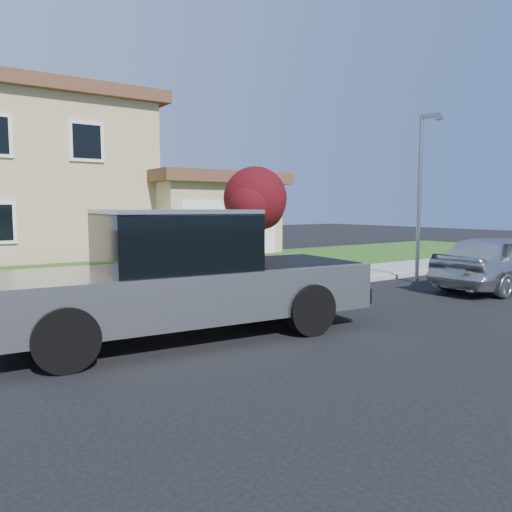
{
  "coord_description": "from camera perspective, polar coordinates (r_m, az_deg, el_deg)",
  "views": [
    {
      "loc": [
        -4.64,
        -6.95,
        2.15
      ],
      "look_at": [
        0.8,
        0.9,
        1.2
      ],
      "focal_mm": 35.0,
      "sensor_mm": 36.0,
      "label": 1
    }
  ],
  "objects": [
    {
      "name": "trash_bin",
      "position": [
        12.06,
        -1.69,
        -1.05
      ],
      "size": [
        0.86,
        0.95,
        1.16
      ],
      "rotation": [
        0.0,
        0.0,
        0.21
      ],
      "color": "#103B1A",
      "rests_on": "sidewalk"
    },
    {
      "name": "woman",
      "position": [
        9.91,
        -16.46,
        -2.26
      ],
      "size": [
        0.65,
        0.51,
        1.73
      ],
      "rotation": [
        0.0,
        0.0,
        2.89
      ],
      "color": "#E7927F",
      "rests_on": "ground"
    },
    {
      "name": "pickup_truck",
      "position": [
        8.35,
        -8.52,
        -2.44
      ],
      "size": [
        6.57,
        2.77,
        2.1
      ],
      "rotation": [
        0.0,
        0.0,
        -0.1
      ],
      "color": "black",
      "rests_on": "ground"
    },
    {
      "name": "lawn",
      "position": [
        16.58,
        -14.54,
        -1.79
      ],
      "size": [
        40.0,
        7.0,
        0.1
      ],
      "primitive_type": "cube",
      "color": "#204513",
      "rests_on": "ground"
    },
    {
      "name": "ornamental_tree",
      "position": [
        18.08,
        -0.01,
        6.24
      ],
      "size": [
        2.54,
        2.29,
        3.49
      ],
      "color": "black",
      "rests_on": "lawn"
    },
    {
      "name": "ground",
      "position": [
        8.63,
        -0.95,
        -8.75
      ],
      "size": [
        80.0,
        80.0,
        0.0
      ],
      "primitive_type": "plane",
      "color": "black",
      "rests_on": "ground"
    },
    {
      "name": "house",
      "position": [
        24.1,
        -20.57,
        7.73
      ],
      "size": [
        14.0,
        11.3,
        6.85
      ],
      "color": "tan",
      "rests_on": "ground"
    },
    {
      "name": "curb",
      "position": [
        11.54,
        -4.84,
        -4.78
      ],
      "size": [
        40.0,
        0.2,
        0.12
      ],
      "primitive_type": "cube",
      "color": "gray",
      "rests_on": "ground"
    },
    {
      "name": "sedan",
      "position": [
        14.35,
        25.99,
        -0.59
      ],
      "size": [
        4.33,
        1.86,
        1.45
      ],
      "primitive_type": "imported",
      "rotation": [
        0.0,
        0.0,
        1.6
      ],
      "color": "#B1B4B9",
      "rests_on": "ground"
    },
    {
      "name": "street_lamp",
      "position": [
        14.78,
        18.37,
        7.39
      ],
      "size": [
        0.37,
        0.6,
        4.68
      ],
      "rotation": [
        0.0,
        0.0,
        0.39
      ],
      "color": "slate",
      "rests_on": "ground"
    },
    {
      "name": "sidewalk",
      "position": [
        12.49,
        -7.37,
        -3.94
      ],
      "size": [
        40.0,
        2.0,
        0.15
      ],
      "primitive_type": "cube",
      "color": "gray",
      "rests_on": "ground"
    }
  ]
}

